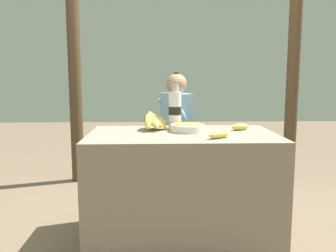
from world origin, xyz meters
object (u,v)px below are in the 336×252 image
object	(u,v)px
seated_vendor	(172,122)
serving_bowl	(187,127)
water_bottle	(175,109)
banana_bunch_green	(226,139)
banana_bunch_ripe	(153,120)
wooden_bench	(186,152)
loose_banana_front	(219,134)
support_post_far	(294,55)
support_post_near	(74,54)
loose_banana_side	(240,127)

from	to	relation	value
seated_vendor	serving_bowl	bearing A→B (deg)	73.11
water_bottle	banana_bunch_green	xyz separation A→B (m)	(0.55, 0.97, -0.38)
serving_bowl	water_bottle	bearing A→B (deg)	124.10
banana_bunch_ripe	wooden_bench	bearing A→B (deg)	72.50
serving_bowl	seated_vendor	size ratio (longest dim) A/B	0.20
serving_bowl	seated_vendor	distance (m)	1.04
banana_bunch_ripe	loose_banana_front	xyz separation A→B (m)	(0.39, -0.34, -0.04)
banana_bunch_ripe	water_bottle	xyz separation A→B (m)	(0.15, 0.03, 0.07)
seated_vendor	support_post_far	xyz separation A→B (m)	(1.24, 0.26, 0.65)
serving_bowl	water_bottle	world-z (taller)	water_bottle
serving_bowl	support_post_near	bearing A→B (deg)	128.06
water_bottle	support_post_far	bearing A→B (deg)	42.97
loose_banana_front	wooden_bench	size ratio (longest dim) A/B	0.12
banana_bunch_ripe	loose_banana_side	xyz separation A→B (m)	(0.59, -0.04, -0.04)
serving_bowl	seated_vendor	bearing A→B (deg)	92.89
water_bottle	banana_bunch_green	size ratio (longest dim) A/B	1.50
seated_vendor	support_post_far	size ratio (longest dim) A/B	0.43
loose_banana_side	banana_bunch_green	size ratio (longest dim) A/B	0.64
serving_bowl	loose_banana_front	size ratio (longest dim) A/B	1.41
support_post_near	water_bottle	bearing A→B (deg)	-51.58
banana_bunch_ripe	wooden_bench	world-z (taller)	banana_bunch_ripe
serving_bowl	banana_bunch_green	xyz separation A→B (m)	(0.47, 1.08, -0.27)
wooden_bench	loose_banana_front	bearing A→B (deg)	-86.78
banana_bunch_ripe	seated_vendor	xyz separation A→B (m)	(0.18, 0.96, -0.14)
serving_bowl	seated_vendor	xyz separation A→B (m)	(-0.05, 1.04, -0.11)
banana_bunch_ripe	loose_banana_front	bearing A→B (deg)	-40.72
wooden_bench	banana_bunch_green	bearing A→B (deg)	-0.29
water_bottle	support_post_near	size ratio (longest dim) A/B	0.13
water_bottle	wooden_bench	xyz separation A→B (m)	(0.17, 0.97, -0.51)
banana_bunch_ripe	serving_bowl	world-z (taller)	banana_bunch_ripe
loose_banana_front	wooden_bench	xyz separation A→B (m)	(-0.08, 1.34, -0.40)
seated_vendor	banana_bunch_green	xyz separation A→B (m)	(0.53, 0.04, -0.17)
support_post_near	banana_bunch_green	bearing A→B (deg)	-8.16
banana_bunch_green	banana_bunch_ripe	bearing A→B (deg)	-124.95
banana_bunch_ripe	loose_banana_side	distance (m)	0.59
serving_bowl	loose_banana_side	size ratio (longest dim) A/B	1.56
banana_bunch_ripe	seated_vendor	size ratio (longest dim) A/B	0.24
banana_bunch_green	support_post_far	size ratio (longest dim) A/B	0.09
support_post_near	serving_bowl	bearing A→B (deg)	-51.94
support_post_near	support_post_far	world-z (taller)	same
serving_bowl	wooden_bench	size ratio (longest dim) A/B	0.17
banana_bunch_green	water_bottle	bearing A→B (deg)	-119.59
banana_bunch_ripe	water_bottle	world-z (taller)	water_bottle
serving_bowl	support_post_near	size ratio (longest dim) A/B	0.09
support_post_near	support_post_far	size ratio (longest dim) A/B	1.00
loose_banana_side	support_post_near	xyz separation A→B (m)	(-1.37, 1.25, 0.55)
banana_bunch_ripe	wooden_bench	size ratio (longest dim) A/B	0.20
water_bottle	support_post_near	bearing A→B (deg)	128.42
water_bottle	loose_banana_side	distance (m)	0.46
loose_banana_front	serving_bowl	bearing A→B (deg)	122.37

